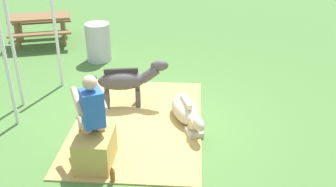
{
  "coord_description": "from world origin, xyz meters",
  "views": [
    {
      "loc": [
        -5.71,
        -0.65,
        3.48
      ],
      "look_at": [
        0.07,
        -0.25,
        0.55
      ],
      "focal_mm": 42.21,
      "sensor_mm": 36.0,
      "label": 1
    }
  ],
  "objects_px": {
    "water_barrel": "(98,42)",
    "tent_pole_left": "(6,61)",
    "person_seated": "(91,112)",
    "picnic_bench": "(40,22)",
    "hay_bale": "(95,149)",
    "soda_bottle": "(112,175)",
    "pony_standing": "(127,80)",
    "pony_lying": "(186,112)",
    "tent_pole_right": "(56,31)",
    "tent_pole_mid": "(13,46)"
  },
  "relations": [
    {
      "from": "person_seated",
      "to": "tent_pole_right",
      "type": "relative_size",
      "value": 0.6
    },
    {
      "from": "picnic_bench",
      "to": "soda_bottle",
      "type": "bearing_deg",
      "value": -151.69
    },
    {
      "from": "pony_lying",
      "to": "soda_bottle",
      "type": "height_order",
      "value": "pony_lying"
    },
    {
      "from": "tent_pole_left",
      "to": "picnic_bench",
      "type": "relative_size",
      "value": 1.26
    },
    {
      "from": "water_barrel",
      "to": "tent_pole_right",
      "type": "height_order",
      "value": "tent_pole_right"
    },
    {
      "from": "pony_standing",
      "to": "tent_pole_right",
      "type": "distance_m",
      "value": 1.78
    },
    {
      "from": "pony_lying",
      "to": "tent_pole_right",
      "type": "xyz_separation_m",
      "value": [
        1.27,
        2.55,
        0.96
      ]
    },
    {
      "from": "soda_bottle",
      "to": "tent_pole_left",
      "type": "height_order",
      "value": "tent_pole_left"
    },
    {
      "from": "pony_standing",
      "to": "picnic_bench",
      "type": "height_order",
      "value": "pony_standing"
    },
    {
      "from": "soda_bottle",
      "to": "tent_pole_right",
      "type": "xyz_separation_m",
      "value": [
        2.94,
        1.61,
        1.02
      ]
    },
    {
      "from": "water_barrel",
      "to": "tent_pole_right",
      "type": "distance_m",
      "value": 1.64
    },
    {
      "from": "tent_pole_mid",
      "to": "water_barrel",
      "type": "bearing_deg",
      "value": -21.91
    },
    {
      "from": "soda_bottle",
      "to": "tent_pole_right",
      "type": "distance_m",
      "value": 3.5
    },
    {
      "from": "person_seated",
      "to": "tent_pole_left",
      "type": "relative_size",
      "value": 0.6
    },
    {
      "from": "pony_standing",
      "to": "soda_bottle",
      "type": "height_order",
      "value": "pony_standing"
    },
    {
      "from": "pony_lying",
      "to": "soda_bottle",
      "type": "bearing_deg",
      "value": 150.58
    },
    {
      "from": "person_seated",
      "to": "pony_lying",
      "type": "distance_m",
      "value": 1.81
    },
    {
      "from": "pony_lying",
      "to": "water_barrel",
      "type": "bearing_deg",
      "value": 38.17
    },
    {
      "from": "pony_standing",
      "to": "tent_pole_mid",
      "type": "distance_m",
      "value": 2.04
    },
    {
      "from": "tent_pole_mid",
      "to": "soda_bottle",
      "type": "bearing_deg",
      "value": -134.92
    },
    {
      "from": "pony_lying",
      "to": "water_barrel",
      "type": "xyz_separation_m",
      "value": [
        2.68,
        2.1,
        0.25
      ]
    },
    {
      "from": "water_barrel",
      "to": "tent_pole_left",
      "type": "height_order",
      "value": "tent_pole_left"
    },
    {
      "from": "person_seated",
      "to": "water_barrel",
      "type": "bearing_deg",
      "value": 11.82
    },
    {
      "from": "tent_pole_left",
      "to": "pony_lying",
      "type": "bearing_deg",
      "value": -84.9
    },
    {
      "from": "pony_standing",
      "to": "picnic_bench",
      "type": "relative_size",
      "value": 0.74
    },
    {
      "from": "hay_bale",
      "to": "pony_lying",
      "type": "relative_size",
      "value": 0.51
    },
    {
      "from": "water_barrel",
      "to": "soda_bottle",
      "type": "bearing_deg",
      "value": -165.02
    },
    {
      "from": "hay_bale",
      "to": "water_barrel",
      "type": "height_order",
      "value": "water_barrel"
    },
    {
      "from": "pony_standing",
      "to": "tent_pole_right",
      "type": "bearing_deg",
      "value": 61.97
    },
    {
      "from": "pony_lying",
      "to": "pony_standing",
      "type": "bearing_deg",
      "value": 65.83
    },
    {
      "from": "person_seated",
      "to": "pony_lying",
      "type": "height_order",
      "value": "person_seated"
    },
    {
      "from": "person_seated",
      "to": "picnic_bench",
      "type": "relative_size",
      "value": 0.76
    },
    {
      "from": "pony_lying",
      "to": "tent_pole_mid",
      "type": "xyz_separation_m",
      "value": [
        0.4,
        3.02,
        0.96
      ]
    },
    {
      "from": "pony_standing",
      "to": "pony_lying",
      "type": "relative_size",
      "value": 0.99
    },
    {
      "from": "hay_bale",
      "to": "soda_bottle",
      "type": "height_order",
      "value": "hay_bale"
    },
    {
      "from": "tent_pole_left",
      "to": "tent_pole_right",
      "type": "xyz_separation_m",
      "value": [
        1.52,
        -0.3,
        0.0
      ]
    },
    {
      "from": "water_barrel",
      "to": "hay_bale",
      "type": "bearing_deg",
      "value": -167.89
    },
    {
      "from": "tent_pole_right",
      "to": "soda_bottle",
      "type": "bearing_deg",
      "value": -151.25
    },
    {
      "from": "pony_standing",
      "to": "tent_pole_left",
      "type": "xyz_separation_m",
      "value": [
        -0.74,
        1.77,
        0.63
      ]
    },
    {
      "from": "tent_pole_mid",
      "to": "pony_lying",
      "type": "bearing_deg",
      "value": -97.6
    },
    {
      "from": "person_seated",
      "to": "water_barrel",
      "type": "height_order",
      "value": "person_seated"
    },
    {
      "from": "tent_pole_left",
      "to": "person_seated",
      "type": "bearing_deg",
      "value": -119.17
    },
    {
      "from": "soda_bottle",
      "to": "person_seated",
      "type": "bearing_deg",
      "value": 33.68
    },
    {
      "from": "person_seated",
      "to": "soda_bottle",
      "type": "relative_size",
      "value": 5.31
    },
    {
      "from": "pony_standing",
      "to": "picnic_bench",
      "type": "distance_m",
      "value": 4.2
    },
    {
      "from": "picnic_bench",
      "to": "hay_bale",
      "type": "bearing_deg",
      "value": -152.6
    },
    {
      "from": "water_barrel",
      "to": "tent_pole_left",
      "type": "xyz_separation_m",
      "value": [
        -2.93,
        0.75,
        0.71
      ]
    },
    {
      "from": "hay_bale",
      "to": "soda_bottle",
      "type": "distance_m",
      "value": 0.53
    },
    {
      "from": "pony_standing",
      "to": "person_seated",
      "type": "bearing_deg",
      "value": 171.9
    },
    {
      "from": "person_seated",
      "to": "pony_standing",
      "type": "relative_size",
      "value": 1.02
    }
  ]
}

